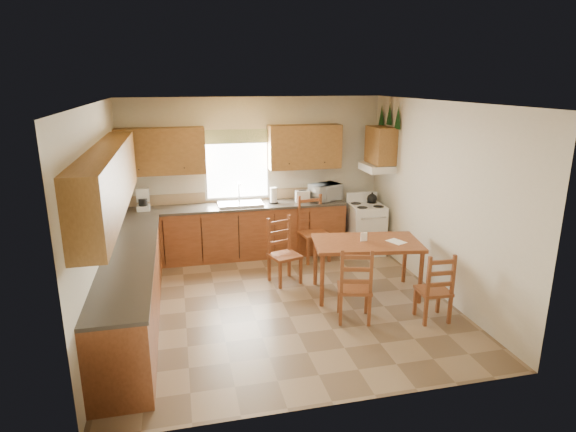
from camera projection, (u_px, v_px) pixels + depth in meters
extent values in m
plane|color=#7F674E|center=(282.00, 302.00, 6.66)|extent=(4.50, 4.50, 0.00)
plane|color=olive|center=(282.00, 102.00, 5.93)|extent=(4.50, 4.50, 0.00)
plane|color=beige|center=(100.00, 219.00, 5.80)|extent=(4.50, 4.50, 0.00)
plane|color=beige|center=(437.00, 199.00, 6.79)|extent=(4.50, 4.50, 0.00)
plane|color=beige|center=(254.00, 176.00, 8.40)|extent=(4.50, 4.50, 0.00)
plane|color=beige|center=(338.00, 273.00, 4.19)|extent=(4.50, 4.50, 0.00)
cube|color=brown|center=(237.00, 232.00, 8.29)|extent=(3.75, 0.60, 0.88)
cube|color=brown|center=(132.00, 291.00, 5.98)|extent=(0.60, 3.60, 0.88)
cube|color=#3D3731|center=(236.00, 206.00, 8.16)|extent=(3.75, 0.63, 0.04)
cube|color=#3D3731|center=(129.00, 256.00, 5.85)|extent=(0.63, 3.60, 0.04)
cube|color=#A08460|center=(234.00, 196.00, 8.40)|extent=(3.75, 0.01, 0.18)
cube|color=brown|center=(161.00, 151.00, 7.77)|extent=(1.41, 0.33, 0.75)
cube|color=brown|center=(305.00, 147.00, 8.30)|extent=(1.25, 0.33, 0.75)
cube|color=brown|center=(109.00, 180.00, 5.56)|extent=(0.33, 3.60, 0.75)
cube|color=brown|center=(381.00, 145.00, 8.15)|extent=(0.33, 0.62, 0.62)
cube|color=silver|center=(377.00, 168.00, 8.24)|extent=(0.44, 0.62, 0.12)
cube|color=silver|center=(237.00, 166.00, 8.25)|extent=(1.13, 0.02, 1.18)
cube|color=white|center=(237.00, 166.00, 8.25)|extent=(1.05, 0.01, 1.10)
cube|color=#497036|center=(236.00, 136.00, 8.09)|extent=(1.19, 0.01, 0.24)
cube|color=silver|center=(240.00, 204.00, 8.17)|extent=(0.75, 0.45, 0.04)
cone|color=black|center=(398.00, 118.00, 7.74)|extent=(0.22, 0.22, 0.36)
cone|color=black|center=(390.00, 114.00, 8.03)|extent=(0.22, 0.22, 0.36)
cone|color=black|center=(382.00, 115.00, 8.34)|extent=(0.22, 0.22, 0.36)
cube|color=silver|center=(366.00, 229.00, 8.49)|extent=(0.60, 0.62, 0.85)
cube|color=silver|center=(143.00, 199.00, 7.80)|extent=(0.29, 0.32, 0.37)
cylinder|color=white|center=(273.00, 195.00, 8.25)|extent=(0.14, 0.14, 0.28)
cube|color=silver|center=(302.00, 196.00, 8.36)|extent=(0.25, 0.17, 0.19)
imported|color=silver|center=(325.00, 192.00, 8.46)|extent=(0.58, 0.50, 0.29)
cube|color=brown|center=(366.00, 268.00, 6.84)|extent=(1.59, 1.07, 0.79)
cube|color=brown|center=(434.00, 286.00, 6.07)|extent=(0.40, 0.38, 0.91)
cube|color=brown|center=(355.00, 283.00, 6.06)|extent=(0.51, 0.49, 0.99)
cube|color=brown|center=(285.00, 252.00, 7.19)|extent=(0.52, 0.50, 0.99)
cube|color=brown|center=(314.00, 229.00, 8.10)|extent=(0.52, 0.50, 1.09)
cube|color=white|center=(396.00, 242.00, 6.72)|extent=(0.27, 0.30, 0.00)
cube|color=white|center=(364.00, 237.00, 6.73)|extent=(0.09, 0.03, 0.12)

